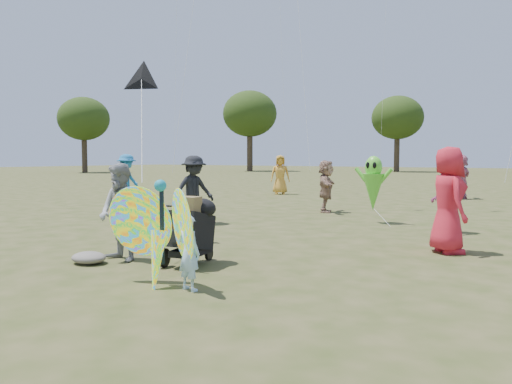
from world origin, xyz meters
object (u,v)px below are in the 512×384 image
crowd_i (127,179)px  alien_kite (373,186)px  crowd_b (194,190)px  adult_man (121,212)px  crowd_j (461,177)px  crowd_g (280,175)px  butterfly_kite (159,235)px  crowd_d (326,186)px  child_girl (189,253)px  crowd_e (445,198)px  crowd_a (448,200)px  jogging_stroller (193,226)px

crowd_i → alien_kite: size_ratio=1.04×
crowd_b → crowd_i: (-5.38, 2.58, 0.03)m
adult_man → crowd_b: bearing=123.4°
alien_kite → crowd_j: bearing=88.0°
crowd_g → butterfly_kite: 16.58m
crowd_d → crowd_g: size_ratio=0.90×
butterfly_kite → alien_kite: 7.67m
butterfly_kite → child_girl: bearing=6.8°
crowd_g → crowd_j: 7.70m
crowd_d → crowd_i: (-7.06, -1.68, 0.10)m
adult_man → butterfly_kite: 1.86m
child_girl → crowd_e: bearing=-94.2°
crowd_a → crowd_i: size_ratio=1.04×
crowd_i → crowd_j: crowd_i is taller
adult_man → crowd_i: size_ratio=0.89×
adult_man → crowd_g: size_ratio=0.90×
crowd_e → jogging_stroller: crowd_e is taller
crowd_g → crowd_j: size_ratio=0.99×
crowd_d → crowd_e: 4.68m
jogging_stroller → crowd_i: bearing=131.4°
crowd_j → jogging_stroller: crowd_j is taller
child_girl → adult_man: adult_man is taller
crowd_j → butterfly_kite: size_ratio=1.04×
jogging_stroller → alien_kite: 6.46m
butterfly_kite → alien_kite: bearing=89.5°
adult_man → crowd_e: adult_man is taller
child_girl → alien_kite: alien_kite is taller
crowd_d → crowd_j: crowd_j is taller
child_girl → butterfly_kite: 0.51m
crowd_e → butterfly_kite: bearing=-34.4°
crowd_g → crowd_i: (-2.02, -7.37, 0.01)m
crowd_i → jogging_stroller: crowd_i is taller
crowd_d → alien_kite: 2.67m
crowd_d → butterfly_kite: (2.05, -9.29, -0.12)m
adult_man → crowd_d: bearing=99.9°
adult_man → crowd_j: crowd_j is taller
crowd_i → child_girl: bearing=-139.4°
crowd_b → crowd_g: crowd_g is taller
crowd_e → crowd_j: 9.99m
crowd_b → alien_kite: size_ratio=1.00×
adult_man → crowd_g: crowd_g is taller
crowd_a → alien_kite: bearing=2.5°
crowd_a → jogging_stroller: bearing=99.9°
child_girl → crowd_d: (-2.51, 9.24, 0.32)m
butterfly_kite → crowd_g: bearing=115.3°
crowd_a → crowd_e: crowd_a is taller
crowd_e → crowd_i: (-11.12, 0.65, 0.13)m
crowd_j → child_girl: bearing=16.1°
crowd_b → crowd_j: crowd_j is taller
crowd_j → butterfly_kite: 16.82m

